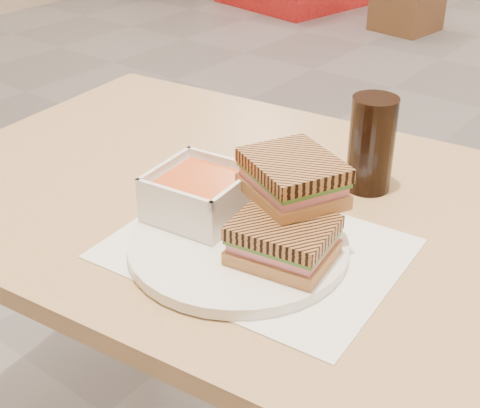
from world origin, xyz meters
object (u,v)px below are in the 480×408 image
Objects in this scene: main_table at (293,275)px; soup_bowl at (200,196)px; panini_lower at (283,240)px; cola_glass at (371,144)px; plate at (238,245)px.

soup_bowl is (-0.08, -0.11, 0.16)m from main_table.
main_table is at bearing 116.72° from panini_lower.
plate is at bearing -100.27° from cola_glass.
cola_glass reaches higher than panini_lower.
main_table is 0.23m from cola_glass.
soup_bowl is (-0.08, 0.02, 0.04)m from plate.
plate is at bearing -14.21° from soup_bowl.
cola_glass is (0.05, 0.13, 0.19)m from main_table.
panini_lower is (0.07, -0.13, 0.16)m from main_table.
main_table is at bearing -109.73° from cola_glass.
plate is 0.08m from panini_lower.
main_table is 0.21m from soup_bowl.
soup_bowl is at bearing -118.42° from cola_glass.
cola_glass is at bearing 61.58° from soup_bowl.
main_table is 0.22m from panini_lower.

